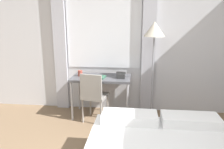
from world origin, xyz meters
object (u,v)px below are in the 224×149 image
at_px(desk, 101,80).
at_px(standing_lamp, 154,36).
at_px(desk_chair, 94,94).
at_px(telephone, 121,75).
at_px(book, 99,77).
at_px(mug, 80,73).

bearing_deg(desk, standing_lamp, -3.17).
distance_m(desk_chair, standing_lamp, 1.41).
distance_m(desk_chair, telephone, 0.58).
distance_m(book, mug, 0.37).
bearing_deg(standing_lamp, desk, 176.83).
bearing_deg(standing_lamp, telephone, 178.06).
bearing_deg(mug, standing_lamp, -2.90).
height_order(desk, mug, mug).
xyz_separation_m(desk_chair, mug, (-0.30, 0.27, 0.29)).
relative_size(telephone, book, 0.74).
distance_m(standing_lamp, book, 1.18).
xyz_separation_m(desk, book, (-0.03, -0.07, 0.08)).
height_order(telephone, mug, telephone).
bearing_deg(book, desk_chair, -107.97).
bearing_deg(desk_chair, mug, 149.00).
bearing_deg(desk, book, -114.32).
distance_m(desk, telephone, 0.38).
relative_size(desk, desk_chair, 1.20).
xyz_separation_m(standing_lamp, mug, (-1.29, 0.07, -0.69)).
xyz_separation_m(desk, telephone, (0.36, -0.03, 0.12)).
relative_size(desk, telephone, 5.95).
distance_m(desk, desk_chair, 0.32).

